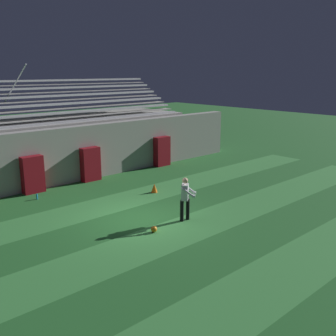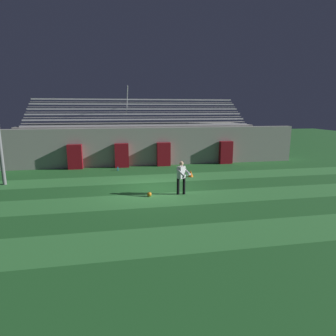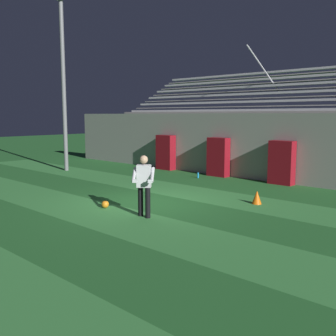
# 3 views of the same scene
# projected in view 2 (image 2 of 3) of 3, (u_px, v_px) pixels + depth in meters

# --- Properties ---
(ground_plane) EXTENTS (80.00, 80.00, 0.00)m
(ground_plane) POSITION_uv_depth(u_px,v_px,m) (154.00, 189.00, 14.94)
(ground_plane) COLOR #236028
(turf_stripe_near) EXTENTS (28.00, 2.06, 0.01)m
(turf_stripe_near) POSITION_uv_depth(u_px,v_px,m) (178.00, 239.00, 9.17)
(turf_stripe_near) COLOR #38843D
(turf_stripe_near) RESTS_ON ground
(turf_stripe_mid) EXTENTS (28.00, 2.06, 0.01)m
(turf_stripe_mid) POSITION_uv_depth(u_px,v_px,m) (159.00, 200.00, 13.13)
(turf_stripe_mid) COLOR #38843D
(turf_stripe_mid) RESTS_ON ground
(turf_stripe_far) EXTENTS (28.00, 2.06, 0.01)m
(turf_stripe_far) POSITION_uv_depth(u_px,v_px,m) (149.00, 179.00, 17.09)
(turf_stripe_far) COLOR #38843D
(turf_stripe_far) RESTS_ON ground
(back_wall) EXTENTS (24.00, 0.60, 2.80)m
(back_wall) POSITION_uv_depth(u_px,v_px,m) (142.00, 147.00, 20.91)
(back_wall) COLOR #999691
(back_wall) RESTS_ON ground
(padding_pillar_gate_left) EXTENTS (0.98, 0.44, 1.73)m
(padding_pillar_gate_left) POSITION_uv_depth(u_px,v_px,m) (122.00, 156.00, 20.22)
(padding_pillar_gate_left) COLOR maroon
(padding_pillar_gate_left) RESTS_ON ground
(padding_pillar_gate_right) EXTENTS (0.98, 0.44, 1.73)m
(padding_pillar_gate_right) POSITION_uv_depth(u_px,v_px,m) (164.00, 154.00, 20.76)
(padding_pillar_gate_right) COLOR maroon
(padding_pillar_gate_right) RESTS_ON ground
(padding_pillar_far_left) EXTENTS (0.98, 0.44, 1.73)m
(padding_pillar_far_left) POSITION_uv_depth(u_px,v_px,m) (75.00, 157.00, 19.65)
(padding_pillar_far_left) COLOR maroon
(padding_pillar_far_left) RESTS_ON ground
(padding_pillar_far_right) EXTENTS (0.98, 0.44, 1.73)m
(padding_pillar_far_right) POSITION_uv_depth(u_px,v_px,m) (226.00, 152.00, 21.62)
(padding_pillar_far_right) COLOR maroon
(padding_pillar_far_right) RESTS_ON ground
(bleacher_stand) EXTENTS (18.00, 4.75, 5.83)m
(bleacher_stand) POSITION_uv_depth(u_px,v_px,m) (139.00, 141.00, 23.48)
(bleacher_stand) COLOR #999691
(bleacher_stand) RESTS_ON ground
(goalkeeper) EXTENTS (0.74, 0.73, 1.67)m
(goalkeeper) POSITION_uv_depth(u_px,v_px,m) (181.00, 176.00, 13.76)
(goalkeeper) COLOR black
(goalkeeper) RESTS_ON ground
(soccer_ball) EXTENTS (0.22, 0.22, 0.22)m
(soccer_ball) POSITION_uv_depth(u_px,v_px,m) (149.00, 194.00, 13.59)
(soccer_ball) COLOR orange
(soccer_ball) RESTS_ON ground
(traffic_cone) EXTENTS (0.30, 0.30, 0.42)m
(traffic_cone) POSITION_uv_depth(u_px,v_px,m) (191.00, 174.00, 17.49)
(traffic_cone) COLOR orange
(traffic_cone) RESTS_ON ground
(water_bottle) EXTENTS (0.07, 0.07, 0.24)m
(water_bottle) POSITION_uv_depth(u_px,v_px,m) (118.00, 169.00, 19.33)
(water_bottle) COLOR #1E8CD8
(water_bottle) RESTS_ON ground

